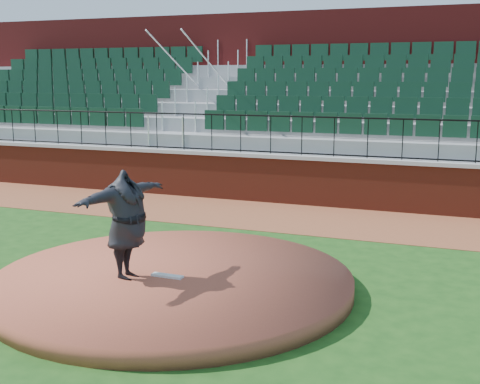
% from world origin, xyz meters
% --- Properties ---
extents(ground, '(90.00, 90.00, 0.00)m').
position_xyz_m(ground, '(0.00, 0.00, 0.00)').
color(ground, '#1A4513').
rests_on(ground, ground).
extents(warning_track, '(34.00, 3.20, 0.01)m').
position_xyz_m(warning_track, '(0.00, 5.40, 0.01)').
color(warning_track, brown).
rests_on(warning_track, ground).
extents(field_wall, '(34.00, 0.35, 1.20)m').
position_xyz_m(field_wall, '(0.00, 7.00, 0.60)').
color(field_wall, maroon).
rests_on(field_wall, ground).
extents(wall_cap, '(34.00, 0.45, 0.10)m').
position_xyz_m(wall_cap, '(0.00, 7.00, 1.25)').
color(wall_cap, '#B7B7B7').
rests_on(wall_cap, field_wall).
extents(wall_railing, '(34.00, 0.05, 1.00)m').
position_xyz_m(wall_railing, '(0.00, 7.00, 1.80)').
color(wall_railing, black).
rests_on(wall_railing, wall_cap).
extents(seating_stands, '(34.00, 5.10, 4.60)m').
position_xyz_m(seating_stands, '(0.00, 9.72, 2.30)').
color(seating_stands, gray).
rests_on(seating_stands, ground).
extents(concourse_wall, '(34.00, 0.50, 5.50)m').
position_xyz_m(concourse_wall, '(0.00, 12.52, 2.75)').
color(concourse_wall, maroon).
rests_on(concourse_wall, ground).
extents(pitchers_mound, '(5.66, 5.66, 0.25)m').
position_xyz_m(pitchers_mound, '(-0.46, -0.23, 0.12)').
color(pitchers_mound, brown).
rests_on(pitchers_mound, ground).
extents(pitching_rubber, '(0.52, 0.14, 0.03)m').
position_xyz_m(pitching_rubber, '(-0.47, -0.40, 0.27)').
color(pitching_rubber, silver).
rests_on(pitching_rubber, pitchers_mound).
extents(pitcher, '(0.78, 2.13, 1.69)m').
position_xyz_m(pitcher, '(-1.02, -0.65, 1.10)').
color(pitcher, black).
rests_on(pitcher, pitchers_mound).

